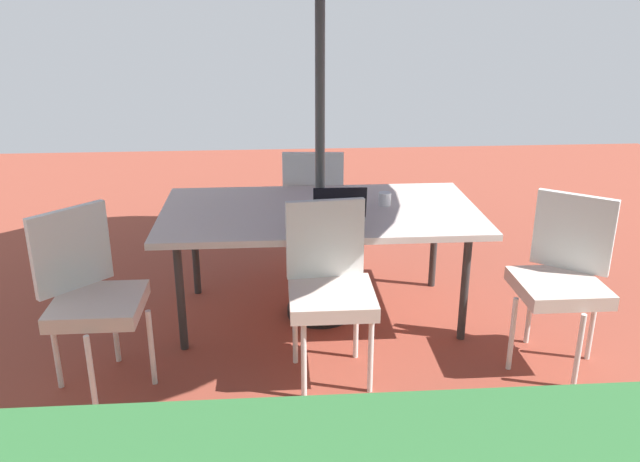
{
  "coord_description": "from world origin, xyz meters",
  "views": [
    {
      "loc": [
        0.28,
        3.92,
        2.03
      ],
      "look_at": [
        0.0,
        0.0,
        0.6
      ],
      "focal_mm": 36.37,
      "sensor_mm": 36.0,
      "label": 1
    }
  ],
  "objects_px": {
    "chair_northeast": "(90,291)",
    "chair_south": "(314,204)",
    "dining_table": "(320,216)",
    "laptop": "(339,210)",
    "chair_northwest": "(563,273)",
    "cup": "(385,199)",
    "chair_north": "(330,283)"
  },
  "relations": [
    {
      "from": "chair_north",
      "to": "laptop",
      "type": "bearing_deg",
      "value": 74.0
    },
    {
      "from": "chair_northwest",
      "to": "laptop",
      "type": "height_order",
      "value": "chair_northwest"
    },
    {
      "from": "chair_north",
      "to": "laptop",
      "type": "distance_m",
      "value": 0.59
    },
    {
      "from": "chair_south",
      "to": "chair_northeast",
      "type": "bearing_deg",
      "value": 53.33
    },
    {
      "from": "chair_northwest",
      "to": "chair_north",
      "type": "bearing_deg",
      "value": -142.11
    },
    {
      "from": "dining_table",
      "to": "laptop",
      "type": "relative_size",
      "value": 6.21
    },
    {
      "from": "laptop",
      "to": "dining_table",
      "type": "bearing_deg",
      "value": -57.77
    },
    {
      "from": "chair_northeast",
      "to": "chair_south",
      "type": "height_order",
      "value": "same"
    },
    {
      "from": "dining_table",
      "to": "chair_northeast",
      "type": "bearing_deg",
      "value": 29.53
    },
    {
      "from": "chair_south",
      "to": "chair_northwest",
      "type": "bearing_deg",
      "value": 138.31
    },
    {
      "from": "chair_northwest",
      "to": "chair_south",
      "type": "height_order",
      "value": "same"
    },
    {
      "from": "chair_south",
      "to": "dining_table",
      "type": "bearing_deg",
      "value": 94.55
    },
    {
      "from": "chair_north",
      "to": "laptop",
      "type": "xyz_separation_m",
      "value": [
        -0.1,
        -0.53,
        0.24
      ]
    },
    {
      "from": "chair_north",
      "to": "chair_northeast",
      "type": "bearing_deg",
      "value": 175.52
    },
    {
      "from": "dining_table",
      "to": "laptop",
      "type": "xyz_separation_m",
      "value": [
        -0.1,
        0.17,
        0.09
      ]
    },
    {
      "from": "chair_northeast",
      "to": "chair_south",
      "type": "distance_m",
      "value": 1.93
    },
    {
      "from": "chair_northeast",
      "to": "chair_south",
      "type": "xyz_separation_m",
      "value": [
        -1.28,
        -1.44,
        0.0
      ]
    },
    {
      "from": "dining_table",
      "to": "chair_northwest",
      "type": "xyz_separation_m",
      "value": [
        -1.33,
        0.67,
        -0.15
      ]
    },
    {
      "from": "chair_northeast",
      "to": "laptop",
      "type": "bearing_deg",
      "value": -22.89
    },
    {
      "from": "chair_south",
      "to": "laptop",
      "type": "bearing_deg",
      "value": 101.21
    },
    {
      "from": "chair_northeast",
      "to": "cup",
      "type": "xyz_separation_m",
      "value": [
        -1.7,
        -0.77,
        0.24
      ]
    },
    {
      "from": "chair_south",
      "to": "cup",
      "type": "height_order",
      "value": "chair_south"
    },
    {
      "from": "chair_north",
      "to": "cup",
      "type": "relative_size",
      "value": 11.39
    },
    {
      "from": "chair_south",
      "to": "cup",
      "type": "relative_size",
      "value": 11.39
    },
    {
      "from": "chair_northwest",
      "to": "chair_south",
      "type": "xyz_separation_m",
      "value": [
        1.32,
        -1.4,
        0.0
      ]
    },
    {
      "from": "cup",
      "to": "dining_table",
      "type": "bearing_deg",
      "value": 6.73
    },
    {
      "from": "dining_table",
      "to": "laptop",
      "type": "distance_m",
      "value": 0.22
    },
    {
      "from": "chair_northwest",
      "to": "laptop",
      "type": "distance_m",
      "value": 1.34
    },
    {
      "from": "chair_northwest",
      "to": "cup",
      "type": "height_order",
      "value": "chair_northwest"
    },
    {
      "from": "chair_northeast",
      "to": "chair_northwest",
      "type": "xyz_separation_m",
      "value": [
        -2.6,
        -0.05,
        0.0
      ]
    },
    {
      "from": "chair_northeast",
      "to": "laptop",
      "type": "xyz_separation_m",
      "value": [
        -1.38,
        -0.55,
        0.24
      ]
    },
    {
      "from": "chair_northeast",
      "to": "dining_table",
      "type": "bearing_deg",
      "value": -15.16
    }
  ]
}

